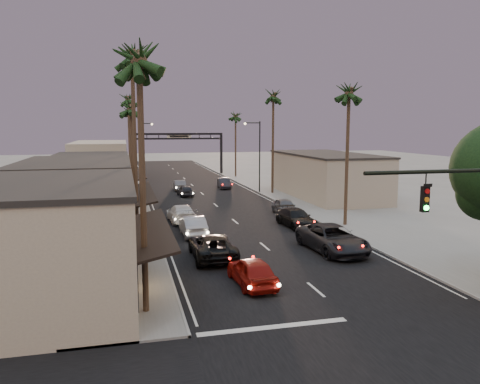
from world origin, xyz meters
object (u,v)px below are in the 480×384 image
oncoming_red (252,271)px  arch (179,143)px  palm_ld (128,96)px  streetlight_left (141,148)px  palm_rc (236,114)px  palm_far (129,110)px  oncoming_silver (193,226)px  palm_ra (349,88)px  streetlight_right (258,151)px  palm_la (139,50)px  palm_lc (130,104)px  palm_lb (132,51)px  curbside_black (296,218)px  palm_rb (273,93)px  oncoming_pickup (212,246)px  curbside_near (332,239)px

oncoming_red → arch: bearing=-95.9°
arch → oncoming_red: size_ratio=3.42×
palm_ld → streetlight_left: bearing=60.8°
arch → palm_rc: (8.60, -6.00, 4.94)m
palm_far → oncoming_silver: size_ratio=2.82×
arch → palm_ra: (8.60, -46.00, 5.91)m
palm_ra → palm_far: (-16.90, 54.00, 0.00)m
streetlight_right → palm_la: size_ratio=0.68×
palm_rc → oncoming_silver: (-12.99, -40.43, -9.70)m
streetlight_right → palm_lc: size_ratio=0.74×
palm_lb → curbside_black: bearing=11.5°
palm_lb → palm_rb: palm_lb is taller
streetlight_left → palm_far: 20.96m
palm_lb → curbside_black: size_ratio=2.94×
palm_lb → palm_ra: size_ratio=1.15×
streetlight_right → palm_la: 39.68m
streetlight_right → palm_ra: (1.68, -21.00, 6.11)m
oncoming_red → palm_la: bearing=21.1°
palm_lb → oncoming_pickup: 14.29m
arch → palm_far: 12.96m
palm_far → oncoming_silver: bearing=-85.9°
streetlight_right → oncoming_red: streetlight_right is taller
arch → curbside_black: arch is taller
streetlight_right → palm_rb: palm_rb is taller
streetlight_right → palm_ld: bearing=147.2°
palm_rb → oncoming_red: (-11.59, -32.49, -11.66)m
palm_far → oncoming_pickup: size_ratio=2.35×
palm_ld → oncoming_red: bearing=-82.6°
palm_ld → curbside_black: palm_ld is taller
palm_la → oncoming_red: bearing=24.1°
palm_rb → oncoming_red: size_ratio=3.20×
arch → palm_ld: bearing=-119.8°
streetlight_right → streetlight_left: (-13.84, 13.00, 0.00)m
arch → curbside_near: 53.66m
arch → palm_rc: size_ratio=1.25×
palm_rc → palm_la: bearing=-107.4°
palm_la → palm_rc: palm_la is taller
palm_far → streetlight_right: bearing=-65.2°
streetlight_right → palm_la: bearing=-113.3°
oncoming_pickup → arch: bearing=-93.2°
curbside_black → palm_ld: bearing=109.4°
palm_lb → palm_ld: palm_lb is taller
arch → oncoming_pickup: 53.36m
palm_rb → oncoming_red: 36.41m
palm_rb → curbside_near: (-4.58, -27.30, -11.53)m
palm_rc → curbside_near: bearing=-95.5°
palm_la → oncoming_red: 12.33m
arch → oncoming_red: arch is taller
streetlight_left → oncoming_red: size_ratio=2.03×
palm_ld → palm_far: size_ratio=1.08×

